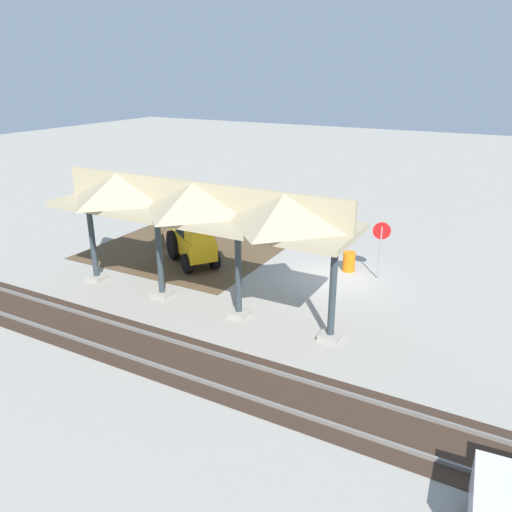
% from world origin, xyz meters
% --- Properties ---
extents(ground_plane, '(120.00, 120.00, 0.00)m').
position_xyz_m(ground_plane, '(0.00, 0.00, 0.00)').
color(ground_plane, '#9E998E').
extents(dirt_work_zone, '(8.85, 7.00, 0.01)m').
position_xyz_m(dirt_work_zone, '(7.87, 0.36, 0.00)').
color(dirt_work_zone, brown).
rests_on(dirt_work_zone, ground).
extents(platform_canopy, '(12.00, 3.20, 4.90)m').
position_xyz_m(platform_canopy, '(3.59, 4.98, 4.16)').
color(platform_canopy, '#9E998E').
rests_on(platform_canopy, ground).
extents(rail_tracks, '(60.00, 2.58, 0.15)m').
position_xyz_m(rail_tracks, '(0.00, 8.49, 0.03)').
color(rail_tracks, slate).
rests_on(rail_tracks, ground).
extents(stop_sign, '(0.74, 0.25, 2.57)m').
position_xyz_m(stop_sign, '(-1.78, -1.03, 1.86)').
color(stop_sign, gray).
rests_on(stop_sign, ground).
extents(backhoe, '(4.90, 4.11, 2.82)m').
position_xyz_m(backhoe, '(6.57, 1.18, 1.26)').
color(backhoe, '#EAB214').
rests_on(backhoe, ground).
extents(dirt_mound, '(4.09, 4.09, 1.84)m').
position_xyz_m(dirt_mound, '(9.30, -0.55, 0.00)').
color(dirt_mound, brown).
rests_on(dirt_mound, ground).
extents(traffic_barrel, '(0.56, 0.56, 0.90)m').
position_xyz_m(traffic_barrel, '(-0.36, -1.25, 0.45)').
color(traffic_barrel, orange).
rests_on(traffic_barrel, ground).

